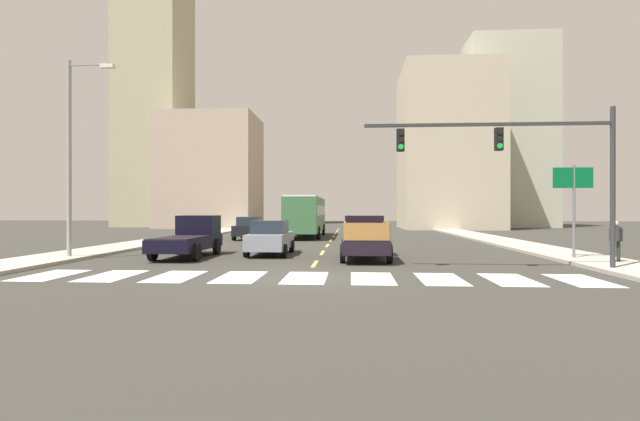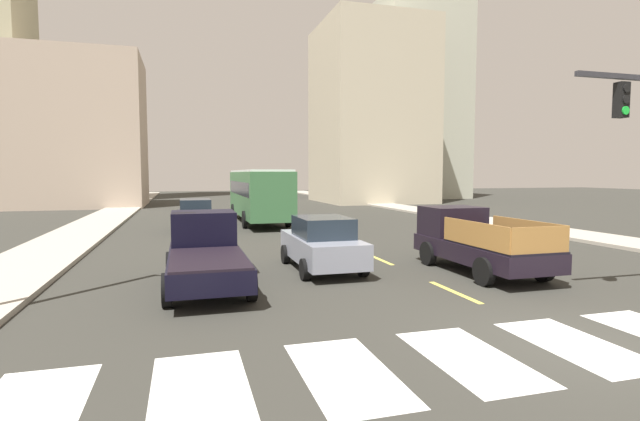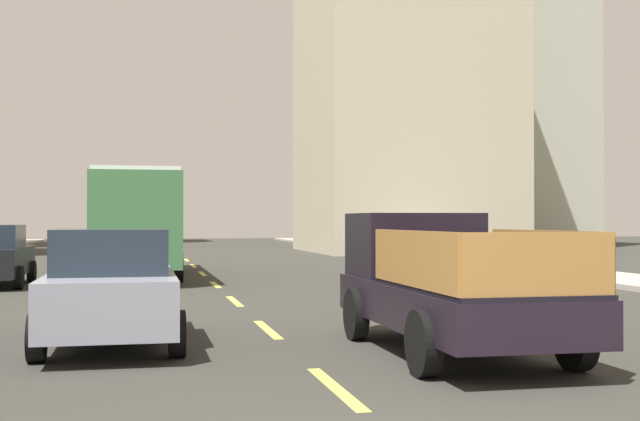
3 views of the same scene
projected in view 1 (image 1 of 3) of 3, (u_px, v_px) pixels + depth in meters
ground_plane at (305, 278)px, 15.43m from camera, size 160.00×160.00×0.00m
sidewalk_right at (500, 241)px, 32.59m from camera, size 2.93×110.00×0.15m
sidewalk_left at (168, 239)px, 34.18m from camera, size 2.93×110.00×0.15m
crosswalk_stripe_0 at (50, 275)px, 16.02m from camera, size 1.39×2.83×0.01m
crosswalk_stripe_1 at (112, 276)px, 15.87m from camera, size 1.39×2.83×0.01m
crosswalk_stripe_2 at (175, 276)px, 15.72m from camera, size 1.39×2.83×0.01m
crosswalk_stripe_3 at (240, 277)px, 15.58m from camera, size 1.39×2.83×0.01m
crosswalk_stripe_4 at (305, 278)px, 15.43m from camera, size 1.39×2.83×0.01m
crosswalk_stripe_5 at (372, 278)px, 15.28m from camera, size 1.39×2.83×0.01m
crosswalk_stripe_6 at (440, 279)px, 15.13m from camera, size 1.39×2.83×0.01m
crosswalk_stripe_7 at (510, 280)px, 14.99m from camera, size 1.39×2.83×0.01m
crosswalk_stripe_8 at (581, 280)px, 14.84m from camera, size 1.39×2.83×0.01m
lane_dash_0 at (315, 264)px, 19.42m from camera, size 0.16×2.40×0.01m
lane_dash_1 at (322, 253)px, 24.41m from camera, size 0.16×2.40×0.01m
lane_dash_2 at (327, 245)px, 29.40m from camera, size 0.16×2.40×0.01m
lane_dash_3 at (331, 240)px, 34.39m from camera, size 0.16×2.40×0.01m
lane_dash_4 at (333, 236)px, 39.37m from camera, size 0.16×2.40×0.01m
lane_dash_5 at (335, 233)px, 44.36m from camera, size 0.16×2.40×0.01m
lane_dash_6 at (337, 231)px, 49.35m from camera, size 0.16×2.40×0.01m
lane_dash_7 at (338, 229)px, 54.34m from camera, size 0.16×2.40×0.01m
pickup_stakebed at (365, 238)px, 21.64m from camera, size 2.18×5.20×1.96m
pickup_dark at (191, 237)px, 22.50m from camera, size 2.18×5.20×1.96m
city_bus at (306, 213)px, 38.58m from camera, size 2.72×10.80×3.32m
sedan_far at (250, 228)px, 35.52m from camera, size 2.02×4.40×1.72m
sedan_mid at (270, 238)px, 23.32m from camera, size 2.02×4.40×1.72m
traffic_signal_gantry at (531, 156)px, 17.17m from camera, size 9.08×0.27×6.00m
direction_sign_green at (573, 192)px, 20.48m from camera, size 1.70×0.12×4.20m
streetlight_left at (73, 150)px, 21.13m from camera, size 2.20×0.28×9.00m
pedestrian_walking at (616, 238)px, 18.98m from camera, size 0.53×0.34×1.64m
block_mid_left at (211, 172)px, 58.71m from camera, size 11.56×9.45×13.97m
block_mid_right at (509, 133)px, 61.52m from camera, size 10.78×7.03×24.65m
block_low_left at (447, 149)px, 56.61m from camera, size 11.02×11.84×19.12m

